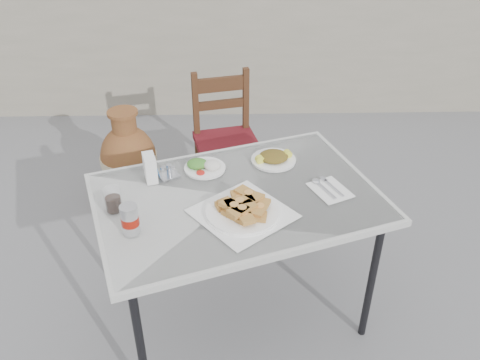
{
  "coord_description": "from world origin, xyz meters",
  "views": [
    {
      "loc": [
        -0.04,
        -1.88,
        2.08
      ],
      "look_at": [
        0.01,
        0.04,
        0.81
      ],
      "focal_mm": 38.0,
      "sensor_mm": 36.0,
      "label": 1
    }
  ],
  "objects_px": {
    "salad_chopped_plate": "(274,158)",
    "napkin_holder": "(150,168)",
    "salad_rice_plate": "(204,166)",
    "condiment_caddy": "(169,173)",
    "pide_plate": "(243,207)",
    "soda_can": "(130,219)",
    "terracotta_urn": "(129,159)",
    "cola_glass": "(113,201)",
    "chair": "(226,140)",
    "cafe_table": "(237,205)"
  },
  "relations": [
    {
      "from": "pide_plate",
      "to": "salad_chopped_plate",
      "type": "xyz_separation_m",
      "value": [
        0.17,
        0.43,
        -0.01
      ]
    },
    {
      "from": "salad_chopped_plate",
      "to": "terracotta_urn",
      "type": "height_order",
      "value": "salad_chopped_plate"
    },
    {
      "from": "cafe_table",
      "to": "chair",
      "type": "relative_size",
      "value": 1.65
    },
    {
      "from": "salad_chopped_plate",
      "to": "chair",
      "type": "relative_size",
      "value": 0.25
    },
    {
      "from": "pide_plate",
      "to": "salad_chopped_plate",
      "type": "relative_size",
      "value": 2.27
    },
    {
      "from": "terracotta_urn",
      "to": "pide_plate",
      "type": "bearing_deg",
      "value": -59.17
    },
    {
      "from": "salad_chopped_plate",
      "to": "pide_plate",
      "type": "bearing_deg",
      "value": -111.2
    },
    {
      "from": "salad_chopped_plate",
      "to": "napkin_holder",
      "type": "height_order",
      "value": "napkin_holder"
    },
    {
      "from": "pide_plate",
      "to": "cola_glass",
      "type": "bearing_deg",
      "value": 175.74
    },
    {
      "from": "salad_rice_plate",
      "to": "terracotta_urn",
      "type": "height_order",
      "value": "salad_rice_plate"
    },
    {
      "from": "cafe_table",
      "to": "terracotta_urn",
      "type": "distance_m",
      "value": 1.36
    },
    {
      "from": "salad_chopped_plate",
      "to": "cola_glass",
      "type": "height_order",
      "value": "cola_glass"
    },
    {
      "from": "salad_rice_plate",
      "to": "napkin_holder",
      "type": "bearing_deg",
      "value": -161.78
    },
    {
      "from": "napkin_holder",
      "to": "chair",
      "type": "distance_m",
      "value": 1.06
    },
    {
      "from": "salad_rice_plate",
      "to": "condiment_caddy",
      "type": "bearing_deg",
      "value": -158.16
    },
    {
      "from": "cola_glass",
      "to": "terracotta_urn",
      "type": "bearing_deg",
      "value": 98.7
    },
    {
      "from": "pide_plate",
      "to": "soda_can",
      "type": "bearing_deg",
      "value": -165.93
    },
    {
      "from": "cafe_table",
      "to": "chair",
      "type": "distance_m",
      "value": 1.1
    },
    {
      "from": "condiment_caddy",
      "to": "chair",
      "type": "height_order",
      "value": "chair"
    },
    {
      "from": "soda_can",
      "to": "terracotta_urn",
      "type": "bearing_deg",
      "value": 101.77
    },
    {
      "from": "salad_chopped_plate",
      "to": "napkin_holder",
      "type": "xyz_separation_m",
      "value": [
        -0.59,
        -0.15,
        0.04
      ]
    },
    {
      "from": "cafe_table",
      "to": "napkin_holder",
      "type": "xyz_separation_m",
      "value": [
        -0.4,
        0.14,
        0.12
      ]
    },
    {
      "from": "soda_can",
      "to": "condiment_caddy",
      "type": "bearing_deg",
      "value": 74.49
    },
    {
      "from": "condiment_caddy",
      "to": "terracotta_urn",
      "type": "bearing_deg",
      "value": 112.81
    },
    {
      "from": "soda_can",
      "to": "condiment_caddy",
      "type": "xyz_separation_m",
      "value": [
        0.11,
        0.41,
        -0.04
      ]
    },
    {
      "from": "salad_rice_plate",
      "to": "soda_can",
      "type": "height_order",
      "value": "soda_can"
    },
    {
      "from": "salad_rice_plate",
      "to": "salad_chopped_plate",
      "type": "relative_size",
      "value": 0.9
    },
    {
      "from": "cola_glass",
      "to": "chair",
      "type": "height_order",
      "value": "chair"
    },
    {
      "from": "pide_plate",
      "to": "condiment_caddy",
      "type": "relative_size",
      "value": 4.38
    },
    {
      "from": "cafe_table",
      "to": "chair",
      "type": "xyz_separation_m",
      "value": [
        -0.05,
        1.07,
        -0.25
      ]
    },
    {
      "from": "salad_chopped_plate",
      "to": "condiment_caddy",
      "type": "bearing_deg",
      "value": -165.17
    },
    {
      "from": "napkin_holder",
      "to": "terracotta_urn",
      "type": "xyz_separation_m",
      "value": [
        -0.31,
        0.95,
        -0.52
      ]
    },
    {
      "from": "salad_rice_plate",
      "to": "chair",
      "type": "height_order",
      "value": "chair"
    },
    {
      "from": "soda_can",
      "to": "condiment_caddy",
      "type": "height_order",
      "value": "soda_can"
    },
    {
      "from": "salad_rice_plate",
      "to": "napkin_holder",
      "type": "height_order",
      "value": "napkin_holder"
    },
    {
      "from": "salad_chopped_plate",
      "to": "cola_glass",
      "type": "bearing_deg",
      "value": -151.63
    },
    {
      "from": "salad_chopped_plate",
      "to": "terracotta_urn",
      "type": "relative_size",
      "value": 0.34
    },
    {
      "from": "salad_chopped_plate",
      "to": "chair",
      "type": "distance_m",
      "value": 0.88
    },
    {
      "from": "cola_glass",
      "to": "cafe_table",
      "type": "bearing_deg",
      "value": 10.43
    },
    {
      "from": "salad_chopped_plate",
      "to": "terracotta_urn",
      "type": "xyz_separation_m",
      "value": [
        -0.9,
        0.8,
        -0.48
      ]
    },
    {
      "from": "salad_chopped_plate",
      "to": "chair",
      "type": "bearing_deg",
      "value": 107.23
    },
    {
      "from": "napkin_holder",
      "to": "salad_chopped_plate",
      "type": "bearing_deg",
      "value": -1.79
    },
    {
      "from": "salad_rice_plate",
      "to": "napkin_holder",
      "type": "xyz_separation_m",
      "value": [
        -0.25,
        -0.08,
        0.04
      ]
    },
    {
      "from": "salad_rice_plate",
      "to": "chair",
      "type": "xyz_separation_m",
      "value": [
        0.1,
        0.85,
        -0.32
      ]
    },
    {
      "from": "napkin_holder",
      "to": "condiment_caddy",
      "type": "distance_m",
      "value": 0.09
    },
    {
      "from": "cola_glass",
      "to": "terracotta_urn",
      "type": "xyz_separation_m",
      "value": [
        -0.18,
        1.19,
        -0.5
      ]
    },
    {
      "from": "cafe_table",
      "to": "salad_rice_plate",
      "type": "bearing_deg",
      "value": 124.93
    },
    {
      "from": "salad_rice_plate",
      "to": "terracotta_urn",
      "type": "bearing_deg",
      "value": 122.75
    },
    {
      "from": "soda_can",
      "to": "terracotta_urn",
      "type": "height_order",
      "value": "soda_can"
    },
    {
      "from": "cola_glass",
      "to": "condiment_caddy",
      "type": "relative_size",
      "value": 0.93
    }
  ]
}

